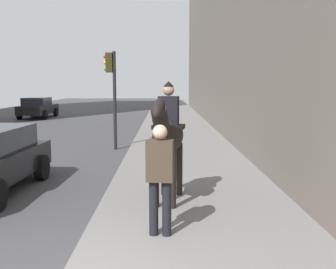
{
  "coord_description": "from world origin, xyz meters",
  "views": [
    {
      "loc": [
        -3.95,
        -1.26,
        2.43
      ],
      "look_at": [
        4.0,
        -1.33,
        1.4
      ],
      "focal_mm": 42.6,
      "sensor_mm": 36.0,
      "label": 1
    }
  ],
  "objects_px": {
    "mounted_horse_near": "(167,135)",
    "traffic_light_near_curb": "(112,84)",
    "pedestrian_greeting": "(160,173)",
    "car_mid_lane": "(38,107)"
  },
  "relations": [
    {
      "from": "mounted_horse_near",
      "to": "traffic_light_near_curb",
      "type": "xyz_separation_m",
      "value": [
        6.92,
        1.95,
        0.96
      ]
    },
    {
      "from": "mounted_horse_near",
      "to": "pedestrian_greeting",
      "type": "relative_size",
      "value": 1.38
    },
    {
      "from": "pedestrian_greeting",
      "to": "traffic_light_near_curb",
      "type": "xyz_separation_m",
      "value": [
        8.65,
        1.83,
        1.3
      ]
    },
    {
      "from": "mounted_horse_near",
      "to": "traffic_light_near_curb",
      "type": "relative_size",
      "value": 0.66
    },
    {
      "from": "pedestrian_greeting",
      "to": "car_mid_lane",
      "type": "relative_size",
      "value": 0.41
    },
    {
      "from": "traffic_light_near_curb",
      "to": "car_mid_lane",
      "type": "bearing_deg",
      "value": 27.48
    },
    {
      "from": "mounted_horse_near",
      "to": "traffic_light_near_curb",
      "type": "distance_m",
      "value": 7.26
    },
    {
      "from": "traffic_light_near_curb",
      "to": "pedestrian_greeting",
      "type": "bearing_deg",
      "value": -168.05
    },
    {
      "from": "pedestrian_greeting",
      "to": "mounted_horse_near",
      "type": "bearing_deg",
      "value": 3.1
    },
    {
      "from": "car_mid_lane",
      "to": "traffic_light_near_curb",
      "type": "height_order",
      "value": "traffic_light_near_curb"
    }
  ]
}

